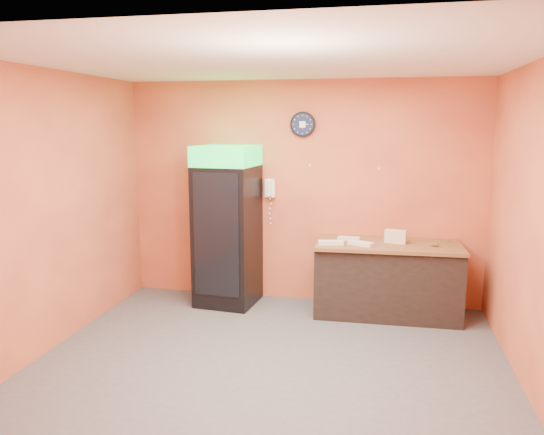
# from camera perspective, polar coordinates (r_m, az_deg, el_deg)

# --- Properties ---
(floor) EXTENTS (4.50, 4.50, 0.00)m
(floor) POSITION_cam_1_polar(r_m,az_deg,el_deg) (5.23, -0.30, -15.56)
(floor) COLOR #47474C
(floor) RESTS_ON ground
(back_wall) EXTENTS (4.50, 0.02, 2.80)m
(back_wall) POSITION_cam_1_polar(r_m,az_deg,el_deg) (6.74, 3.23, 2.70)
(back_wall) COLOR #E47040
(back_wall) RESTS_ON floor
(left_wall) EXTENTS (0.02, 4.00, 2.80)m
(left_wall) POSITION_cam_1_polar(r_m,az_deg,el_deg) (5.70, -23.03, 0.55)
(left_wall) COLOR #E47040
(left_wall) RESTS_ON floor
(right_wall) EXTENTS (0.02, 4.00, 2.80)m
(right_wall) POSITION_cam_1_polar(r_m,az_deg,el_deg) (4.86, 26.60, -1.25)
(right_wall) COLOR #E47040
(right_wall) RESTS_ON floor
(ceiling) EXTENTS (4.50, 4.00, 0.02)m
(ceiling) POSITION_cam_1_polar(r_m,az_deg,el_deg) (4.75, -0.33, 16.55)
(ceiling) COLOR white
(ceiling) RESTS_ON back_wall
(beverage_cooler) EXTENTS (0.76, 0.77, 2.00)m
(beverage_cooler) POSITION_cam_1_polar(r_m,az_deg,el_deg) (6.62, -4.88, -1.17)
(beverage_cooler) COLOR black
(beverage_cooler) RESTS_ON floor
(prep_counter) EXTENTS (1.69, 0.77, 0.84)m
(prep_counter) POSITION_cam_1_polar(r_m,az_deg,el_deg) (6.51, 12.28, -6.63)
(prep_counter) COLOR black
(prep_counter) RESTS_ON floor
(wall_clock) EXTENTS (0.31, 0.06, 0.31)m
(wall_clock) POSITION_cam_1_polar(r_m,az_deg,el_deg) (6.66, 3.33, 9.97)
(wall_clock) COLOR black
(wall_clock) RESTS_ON back_wall
(wall_phone) EXTENTS (0.13, 0.11, 0.23)m
(wall_phone) POSITION_cam_1_polar(r_m,az_deg,el_deg) (6.75, -0.21, 3.19)
(wall_phone) COLOR white
(wall_phone) RESTS_ON back_wall
(butcher_paper) EXTENTS (1.70, 0.88, 0.04)m
(butcher_paper) POSITION_cam_1_polar(r_m,az_deg,el_deg) (6.40, 12.43, -2.85)
(butcher_paper) COLOR brown
(butcher_paper) RESTS_ON prep_counter
(sub_roll_stack) EXTENTS (0.26, 0.14, 0.16)m
(sub_roll_stack) POSITION_cam_1_polar(r_m,az_deg,el_deg) (6.38, 13.14, -2.01)
(sub_roll_stack) COLOR beige
(sub_roll_stack) RESTS_ON butcher_paper
(wrapped_sandwich_left) EXTENTS (0.31, 0.16, 0.04)m
(wrapped_sandwich_left) POSITION_cam_1_polar(r_m,az_deg,el_deg) (6.20, 6.36, -2.71)
(wrapped_sandwich_left) COLOR silver
(wrapped_sandwich_left) RESTS_ON butcher_paper
(wrapped_sandwich_mid) EXTENTS (0.31, 0.23, 0.04)m
(wrapped_sandwich_mid) POSITION_cam_1_polar(r_m,az_deg,el_deg) (6.21, 9.55, -2.77)
(wrapped_sandwich_mid) COLOR silver
(wrapped_sandwich_mid) RESTS_ON butcher_paper
(wrapped_sandwich_right) EXTENTS (0.27, 0.12, 0.04)m
(wrapped_sandwich_right) POSITION_cam_1_polar(r_m,az_deg,el_deg) (6.46, 8.26, -2.24)
(wrapped_sandwich_right) COLOR silver
(wrapped_sandwich_right) RESTS_ON butcher_paper
(kitchen_tool) EXTENTS (0.07, 0.07, 0.07)m
(kitchen_tool) POSITION_cam_1_polar(r_m,az_deg,el_deg) (6.47, 13.44, -2.25)
(kitchen_tool) COLOR silver
(kitchen_tool) RESTS_ON butcher_paper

